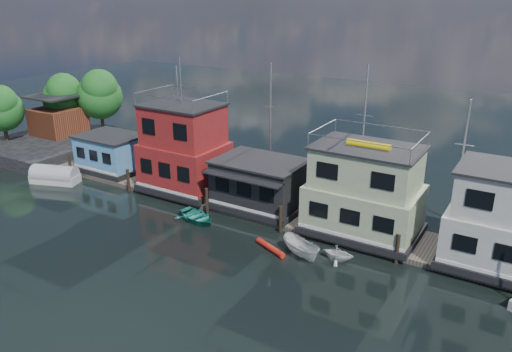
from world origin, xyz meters
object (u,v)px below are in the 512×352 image
Objects in this scene: houseboat_red at (184,149)px; dinghy_white at (338,253)px; tarp_runabout at (55,176)px; houseboat_blue at (111,153)px; houseboat_green at (365,192)px; houseboat_dark at (260,183)px; motorboat at (301,248)px; red_kayak at (270,248)px; dinghy_teal at (197,216)px.

houseboat_red is 5.36× the size of dinghy_white.
houseboat_red is 2.41× the size of tarp_runabout.
houseboat_blue is 9.69m from houseboat_red.
houseboat_green is 29.87m from tarp_runabout.
houseboat_green is 3.80× the size of dinghy_white.
houseboat_dark is 1.50× the size of tarp_runabout.
motorboat is 1.62× the size of dinghy_white.
houseboat_dark is at bearing 150.44° from red_kayak.
red_kayak is at bearing 122.29° from motorboat.
houseboat_green is at bearing -52.58° from dinghy_teal.
houseboat_green is 1.70× the size of tarp_runabout.
red_kayak is at bearing -52.99° from houseboat_dark.
houseboat_red is at bearing 95.59° from motorboat.
dinghy_teal is at bearing -159.66° from houseboat_green.
motorboat is at bearing -12.71° from houseboat_blue.
dinghy_teal is 17.11m from tarp_runabout.
houseboat_red is at bearing 63.46° from dinghy_teal.
motorboat is 2.52m from dinghy_white.
dinghy_white is at bearing -9.71° from houseboat_blue.
houseboat_dark reaches higher than dinghy_teal.
houseboat_red is 3.07× the size of dinghy_teal.
motorboat is 26.96m from tarp_runabout.
dinghy_teal reaches higher than red_kayak.
houseboat_red is 17.01m from houseboat_green.
dinghy_white is at bearing -90.54° from houseboat_green.
motorboat is 0.93× the size of dinghy_teal.
motorboat is (14.61, -5.44, -3.41)m from houseboat_red.
motorboat is (24.11, -5.44, -1.51)m from houseboat_blue.
red_kayak is 24.64m from tarp_runabout.
houseboat_red is 1.41× the size of houseboat_green.
motorboat is at bearing 106.67° from dinghy_white.
dinghy_teal is (4.76, -4.54, -3.70)m from houseboat_red.
red_kayak is (12.28, -5.69, -3.89)m from houseboat_red.
motorboat is at bearing -20.94° from tarp_runabout.
tarp_runabout is (-2.84, -4.80, -1.51)m from houseboat_blue.
red_kayak is (21.78, -5.69, -1.99)m from houseboat_blue.
houseboat_red is 8.18m from houseboat_dark.
red_kayak is 7.61m from dinghy_teal.
houseboat_green is (26.50, 0.00, 1.34)m from houseboat_blue.
houseboat_blue is at bearing -180.00° from houseboat_green.
houseboat_blue is 1.78× the size of motorboat.
houseboat_red is at bearing 70.48° from dinghy_white.
tarp_runabout is (-12.34, -4.80, -3.41)m from houseboat_red.
houseboat_green reaches higher than dinghy_white.
houseboat_red reaches higher than dinghy_white.
houseboat_blue is at bearing 103.30° from motorboat.
houseboat_red is 4.06× the size of red_kayak.
motorboat is 0.73× the size of tarp_runabout.
houseboat_red reaches higher than red_kayak.
houseboat_blue reaches higher than dinghy_teal.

